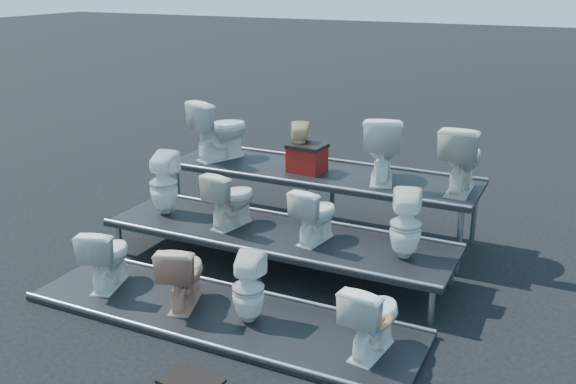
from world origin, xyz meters
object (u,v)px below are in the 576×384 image
at_px(toilet_3, 372,317).
at_px(red_crate, 307,160).
at_px(toilet_4, 164,183).
at_px(toilet_0, 107,256).
at_px(toilet_8, 220,129).
at_px(toilet_5, 231,198).
at_px(toilet_6, 315,214).
at_px(toilet_1, 183,273).
at_px(toilet_7, 406,225).
at_px(toilet_9, 300,146).
at_px(toilet_2, 248,288).
at_px(toilet_11, 461,158).
at_px(toilet_10, 382,148).

distance_m(toilet_3, red_crate, 3.16).
bearing_deg(toilet_4, toilet_0, 86.79).
xyz_separation_m(toilet_0, toilet_8, (-0.09, 2.60, 0.87)).
distance_m(toilet_5, toilet_6, 1.11).
distance_m(toilet_0, toilet_3, 3.07).
bearing_deg(toilet_3, toilet_6, -41.72).
distance_m(toilet_0, toilet_1, 1.00).
height_order(toilet_0, toilet_7, toilet_7).
xyz_separation_m(toilet_3, toilet_9, (-1.91, 2.60, 0.76)).
distance_m(toilet_9, red_crate, 0.21).
bearing_deg(toilet_3, toilet_5, -22.84).
bearing_deg(toilet_7, toilet_3, 80.24).
bearing_deg(toilet_0, toilet_6, -161.84).
relative_size(toilet_1, toilet_2, 0.99).
height_order(toilet_4, red_crate, toilet_4).
bearing_deg(red_crate, toilet_0, -111.89).
relative_size(toilet_3, red_crate, 1.59).
height_order(toilet_1, toilet_9, toilet_9).
relative_size(toilet_6, toilet_9, 1.03).
height_order(toilet_8, toilet_11, toilet_8).
bearing_deg(toilet_10, toilet_9, -15.99).
bearing_deg(toilet_10, toilet_6, 58.81).
distance_m(toilet_2, toilet_8, 3.32).
distance_m(toilet_2, toilet_3, 1.29).
bearing_deg(toilet_2, toilet_0, -10.24).
bearing_deg(toilet_4, toilet_7, 170.42).
distance_m(toilet_7, toilet_8, 3.37).
xyz_separation_m(toilet_3, toilet_8, (-3.16, 2.60, 0.87)).
height_order(toilet_3, toilet_9, toilet_9).
xyz_separation_m(toilet_4, toilet_5, (0.98, 0.00, -0.05)).
bearing_deg(toilet_10, toilet_3, 90.58).
distance_m(toilet_6, toilet_11, 1.93).
bearing_deg(toilet_0, toilet_5, -138.37).
distance_m(toilet_2, toilet_4, 2.37).
bearing_deg(toilet_6, toilet_0, 42.80).
bearing_deg(red_crate, toilet_7, -30.95).
relative_size(toilet_5, toilet_6, 1.07).
xyz_separation_m(toilet_7, toilet_9, (-1.84, 1.30, 0.34)).
relative_size(toilet_5, toilet_9, 1.10).
xyz_separation_m(toilet_1, toilet_2, (0.78, 0.00, 0.00)).
bearing_deg(toilet_7, toilet_1, 19.99).
bearing_deg(toilet_9, toilet_1, 65.85).
distance_m(toilet_5, red_crate, 1.33).
bearing_deg(toilet_6, red_crate, -53.12).
bearing_deg(toilet_11, toilet_5, 27.32).
height_order(toilet_1, toilet_11, toilet_11).
distance_m(toilet_1, toilet_10, 3.03).
height_order(toilet_7, toilet_10, toilet_10).
height_order(toilet_5, toilet_10, toilet_10).
xyz_separation_m(toilet_0, toilet_6, (1.94, 1.30, 0.37)).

